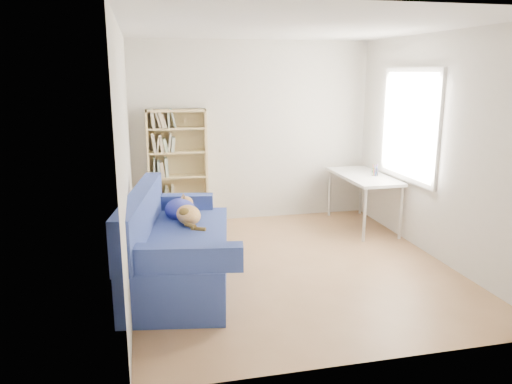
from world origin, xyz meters
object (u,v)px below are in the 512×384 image
at_px(bookshelf, 178,173).
at_px(pen_cup, 375,171).
at_px(sofa, 176,248).
at_px(desk, 364,180).

distance_m(bookshelf, pen_cup, 2.76).
bearing_deg(bookshelf, pen_cup, -15.21).
bearing_deg(sofa, bookshelf, 94.50).
distance_m(sofa, pen_cup, 3.15).
distance_m(bookshelf, desk, 2.62).
xyz_separation_m(bookshelf, pen_cup, (2.66, -0.72, 0.05)).
height_order(sofa, desk, sofa).
xyz_separation_m(sofa, pen_cup, (2.85, 1.28, 0.44)).
height_order(desk, pen_cup, pen_cup).
relative_size(sofa, pen_cup, 12.91).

